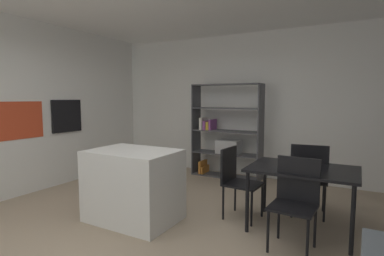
% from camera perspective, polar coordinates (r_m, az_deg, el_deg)
% --- Properties ---
extents(ground_plane, '(8.88, 8.88, 0.00)m').
position_cam_1_polar(ground_plane, '(3.79, -7.91, -18.42)').
color(ground_plane, tan).
extents(back_partition, '(6.46, 0.06, 2.80)m').
position_cam_1_polar(back_partition, '(6.10, 9.05, 4.25)').
color(back_partition, white).
rests_on(back_partition, ground_plane).
extents(tall_cabinet_run_left, '(0.64, 5.43, 2.80)m').
position_cam_1_polar(tall_cabinet_run_left, '(5.67, -31.84, 3.36)').
color(tall_cabinet_run_left, white).
rests_on(tall_cabinet_run_left, ground_plane).
extents(cabinet_niche_splashback, '(0.01, 0.96, 0.59)m').
position_cam_1_polar(cabinet_niche_splashback, '(5.36, -30.76, 1.18)').
color(cabinet_niche_splashback, '#CC4223').
rests_on(cabinet_niche_splashback, ground_plane).
extents(built_in_oven, '(0.06, 0.60, 0.58)m').
position_cam_1_polar(built_in_oven, '(5.87, -22.69, 2.16)').
color(built_in_oven, black).
rests_on(built_in_oven, ground_plane).
extents(kitchen_island, '(1.09, 0.78, 0.89)m').
position_cam_1_polar(kitchen_island, '(3.94, -11.03, -10.61)').
color(kitchen_island, white).
rests_on(kitchen_island, ground_plane).
extents(open_bookshelf, '(1.37, 0.37, 1.82)m').
position_cam_1_polar(open_bookshelf, '(5.90, 6.19, -1.51)').
color(open_bookshelf, '#4C4C51').
rests_on(open_bookshelf, ground_plane).
extents(dining_table, '(1.19, 0.84, 0.74)m').
position_cam_1_polar(dining_table, '(3.74, 20.21, -8.18)').
color(dining_table, black).
rests_on(dining_table, ground_plane).
extents(dining_chair_near, '(0.46, 0.45, 0.93)m').
position_cam_1_polar(dining_chair_near, '(3.35, 19.02, -11.97)').
color(dining_chair_near, black).
rests_on(dining_chair_near, ground_plane).
extents(dining_chair_far, '(0.50, 0.50, 0.97)m').
position_cam_1_polar(dining_chair_far, '(4.19, 21.30, -8.12)').
color(dining_chair_far, black).
rests_on(dining_chair_far, ground_plane).
extents(dining_chair_island_side, '(0.47, 0.45, 0.90)m').
position_cam_1_polar(dining_chair_island_side, '(3.98, 8.36, -9.09)').
color(dining_chair_island_side, black).
rests_on(dining_chair_island_side, ground_plane).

